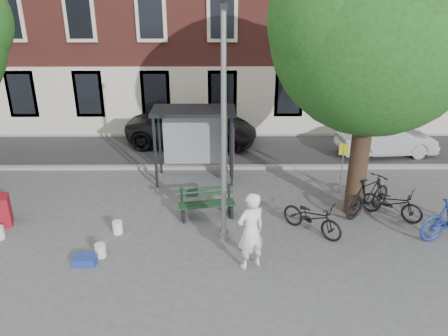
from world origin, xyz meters
The scene contains 18 objects.
ground centered at (0.00, 0.00, 0.00)m, with size 90.00×90.00×0.00m, color #4C4C4F.
road centered at (0.00, 7.00, 0.01)m, with size 40.00×4.00×0.01m, color #28282B.
curb_near centered at (0.00, 5.00, 0.06)m, with size 40.00×0.25×0.12m, color gray.
curb_far centered at (0.00, 9.00, 0.06)m, with size 40.00×0.25×0.12m, color gray.
lamppost centered at (0.00, 0.00, 2.78)m, with size 0.28×0.35×6.11m.
tree_right centered at (4.01, 1.38, 5.62)m, with size 5.76×5.60×8.20m.
bus_shelter centered at (-0.61, 4.11, 1.92)m, with size 2.85×1.45×2.62m.
painter centered at (0.64, -1.31, 1.01)m, with size 0.74×0.48×2.02m, color white.
bench centered at (-0.51, 1.25, 0.40)m, with size 1.75×0.82×0.87m.
bike_a centered at (5.04, 1.17, 0.48)m, with size 0.64×1.83×0.96m, color black.
bike_c centered at (2.48, 0.28, 0.50)m, with size 0.66×1.89×0.99m, color black.
bike_d centered at (4.40, 1.40, 0.61)m, with size 0.58×2.04×1.23m, color black.
car_dark centered at (-1.30, 7.81, 0.78)m, with size 2.58×5.59×1.55m, color black.
car_silver centered at (6.70, 6.45, 0.65)m, with size 1.38×3.97×1.31m, color #ADB0B5.
blue_crate centered at (-3.50, -1.17, 0.10)m, with size 0.55×0.40×0.20m, color navy.
bucket_a centered at (-3.00, 0.30, 0.18)m, with size 0.28×0.28×0.36m, color white.
bucket_b centered at (-3.19, -0.87, 0.18)m, with size 0.28×0.28×0.36m, color silver.
notice_sign centered at (3.94, 2.88, 1.24)m, with size 0.29×0.15×1.75m.
Camera 1 is at (-0.07, -10.43, 6.47)m, focal length 35.00 mm.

